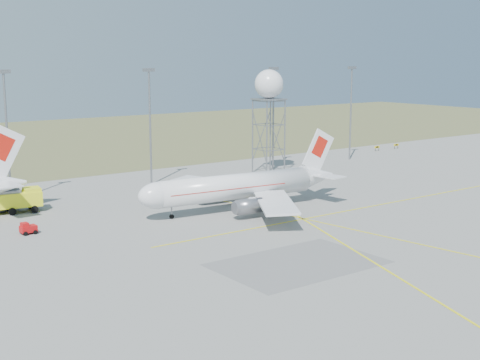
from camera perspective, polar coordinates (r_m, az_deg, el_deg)
grass_strip at (r=191.36m, az=-15.71°, el=3.30°), size 400.00×120.00×0.03m
mast_a at (r=109.16m, az=-19.30°, el=4.45°), size 2.20×0.50×20.50m
mast_b at (r=118.90m, az=-7.70°, el=5.37°), size 2.20×0.50×20.50m
mast_c at (r=134.57m, az=2.86°, el=6.02°), size 2.20×0.50×20.50m
mast_d at (r=149.44m, az=9.45°, el=6.32°), size 2.20×0.50×20.50m
taxi_sign_near at (r=165.96m, az=11.62°, el=2.75°), size 1.60×0.17×1.20m
taxi_sign_far at (r=171.19m, az=13.19°, el=2.92°), size 1.60×0.17×1.20m
airliner_main at (r=98.47m, az=-0.10°, el=-0.59°), size 33.43×32.36×11.38m
radar_tower at (r=129.71m, az=2.47°, el=5.52°), size 5.56×5.56×20.12m
fire_truck at (r=102.45m, az=-18.88°, el=-1.75°), size 9.14×4.66×3.51m
baggage_tug at (r=89.80m, az=-17.64°, el=-4.05°), size 2.05×1.67×1.55m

